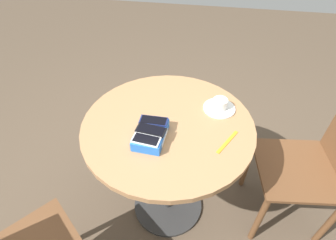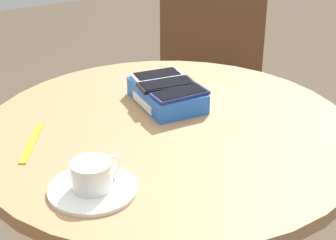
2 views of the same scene
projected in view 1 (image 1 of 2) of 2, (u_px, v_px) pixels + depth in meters
name	position (u px, v px, depth m)	size (l,w,h in m)	color
ground_plane	(168.00, 204.00, 1.84)	(8.00, 8.00, 0.00)	brown
round_table	(168.00, 146.00, 1.42)	(0.86, 0.86, 0.79)	#2D2D2D
phone_box	(151.00, 134.00, 1.22)	(0.21, 0.14, 0.05)	blue
phone_white	(146.00, 140.00, 1.15)	(0.07, 0.13, 0.01)	silver
phone_black	(151.00, 130.00, 1.20)	(0.08, 0.14, 0.01)	black
phone_navy	(154.00, 121.00, 1.24)	(0.06, 0.13, 0.01)	navy
saucer	(219.00, 108.00, 1.39)	(0.17, 0.17, 0.01)	white
coffee_cup	(219.00, 104.00, 1.36)	(0.08, 0.10, 0.05)	white
lanyard_strap	(227.00, 142.00, 1.21)	(0.17, 0.02, 0.00)	orange
chair_far_side	(312.00, 166.00, 1.47)	(0.49, 0.49, 0.94)	brown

